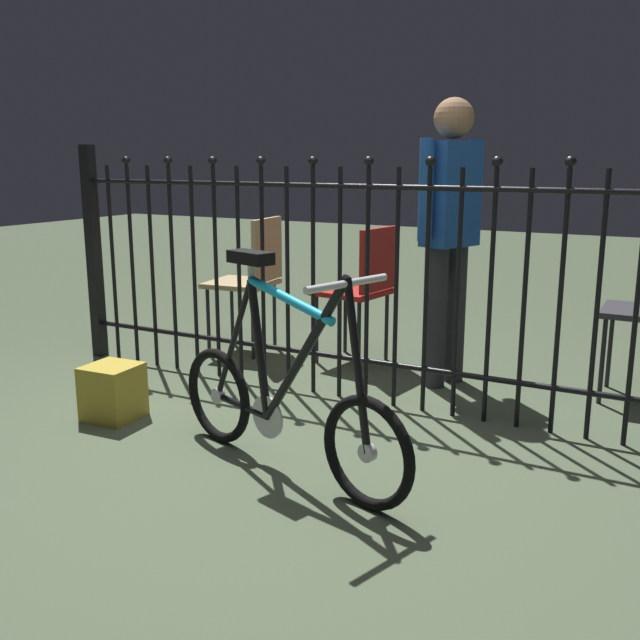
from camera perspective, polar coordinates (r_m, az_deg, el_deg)
The scene contains 7 objects.
ground_plane at distance 3.12m, azimuth -2.81°, elevation -10.70°, with size 20.00×20.00×0.00m, color #48553E.
iron_fence at distance 3.66m, azimuth 2.73°, elevation 3.59°, with size 3.83×0.07×1.32m.
bicycle at distance 2.88m, azimuth -2.87°, elevation -6.28°, with size 1.27×0.51×0.88m.
chair_red at distance 4.35m, azimuth 3.44°, elevation 3.02°, with size 0.44×0.44×0.84m.
chair_tan at distance 4.63m, azimuth -5.37°, elevation 3.78°, with size 0.45×0.44×0.87m.
person_visitor at distance 3.95m, azimuth 10.25°, elevation 7.81°, with size 0.28×0.45×1.55m.
display_crate at distance 3.65m, azimuth -16.10°, elevation -5.48°, with size 0.24×0.24×0.27m, color #B29933.
Camera 1 is at (1.49, -2.45, 1.24)m, focal length 40.41 mm.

